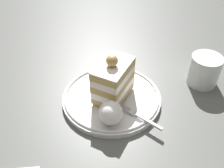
{
  "coord_description": "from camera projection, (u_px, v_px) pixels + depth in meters",
  "views": [
    {
      "loc": [
        -0.18,
        0.38,
        0.42
      ],
      "look_at": [
        0.01,
        -0.0,
        0.05
      ],
      "focal_mm": 40.93,
      "sensor_mm": 36.0,
      "label": 1
    }
  ],
  "objects": [
    {
      "name": "dessert_plate",
      "position": [
        112.0,
        97.0,
        0.59
      ],
      "size": [
        0.23,
        0.23,
        0.02
      ],
      "color": "silver",
      "rests_on": "ground_plane"
    },
    {
      "name": "ground_plane",
      "position": [
        117.0,
        102.0,
        0.59
      ],
      "size": [
        2.4,
        2.4,
        0.0
      ],
      "primitive_type": "plane",
      "color": "#535653"
    },
    {
      "name": "whipped_cream_dollop",
      "position": [
        111.0,
        113.0,
        0.51
      ],
      "size": [
        0.05,
        0.05,
        0.05
      ],
      "primitive_type": "ellipsoid",
      "color": "white",
      "rests_on": "dessert_plate"
    },
    {
      "name": "fork",
      "position": [
        139.0,
        116.0,
        0.53
      ],
      "size": [
        0.11,
        0.03,
        0.0
      ],
      "color": "silver",
      "rests_on": "dessert_plate"
    },
    {
      "name": "cake_slice",
      "position": [
        114.0,
        79.0,
        0.56
      ],
      "size": [
        0.06,
        0.1,
        0.11
      ],
      "color": "tan",
      "rests_on": "dessert_plate"
    },
    {
      "name": "drink_glass_near",
      "position": [
        204.0,
        72.0,
        0.62
      ],
      "size": [
        0.07,
        0.07,
        0.08
      ],
      "color": "white",
      "rests_on": "ground_plane"
    }
  ]
}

